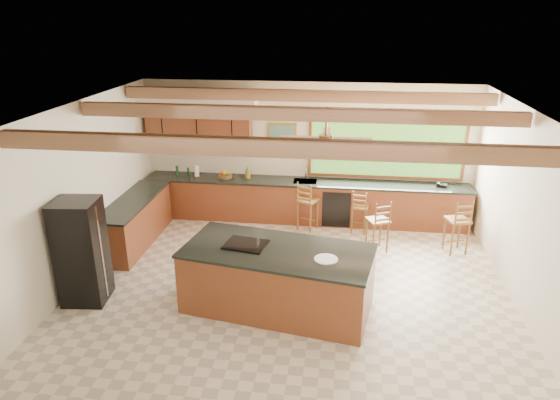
# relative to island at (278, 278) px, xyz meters

# --- Properties ---
(ground) EXTENTS (7.20, 7.20, 0.00)m
(ground) POSITION_rel_island_xyz_m (0.13, 0.59, -0.50)
(ground) COLOR beige
(ground) RESTS_ON ground
(room_shell) EXTENTS (7.27, 6.54, 3.02)m
(room_shell) POSITION_rel_island_xyz_m (-0.04, 1.25, 1.71)
(room_shell) COLOR white
(room_shell) RESTS_ON ground
(counter_run) EXTENTS (7.12, 3.10, 1.22)m
(counter_run) POSITION_rel_island_xyz_m (-0.68, 3.12, -0.04)
(counter_run) COLOR brown
(counter_run) RESTS_ON ground
(island) EXTENTS (3.06, 1.82, 1.02)m
(island) POSITION_rel_island_xyz_m (0.00, 0.00, 0.00)
(island) COLOR brown
(island) RESTS_ON ground
(refrigerator) EXTENTS (0.73, 0.71, 1.70)m
(refrigerator) POSITION_rel_island_xyz_m (-3.09, -0.17, 0.35)
(refrigerator) COLOR black
(refrigerator) RESTS_ON ground
(bar_stool_a) EXTENTS (0.52, 0.52, 1.09)m
(bar_stool_a) POSITION_rel_island_xyz_m (0.23, 2.99, 0.14)
(bar_stool_a) COLOR brown
(bar_stool_a) RESTS_ON ground
(bar_stool_b) EXTENTS (0.50, 0.50, 1.06)m
(bar_stool_b) POSITION_rel_island_xyz_m (1.64, 2.14, 0.12)
(bar_stool_b) COLOR brown
(bar_stool_b) RESTS_ON ground
(bar_stool_c) EXTENTS (0.40, 0.40, 0.94)m
(bar_stool_c) POSITION_rel_island_xyz_m (1.33, 2.99, 0.06)
(bar_stool_c) COLOR brown
(bar_stool_c) RESTS_ON ground
(bar_stool_d) EXTENTS (0.49, 0.49, 1.11)m
(bar_stool_d) POSITION_rel_island_xyz_m (3.15, 2.27, 0.15)
(bar_stool_d) COLOR brown
(bar_stool_d) RESTS_ON ground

